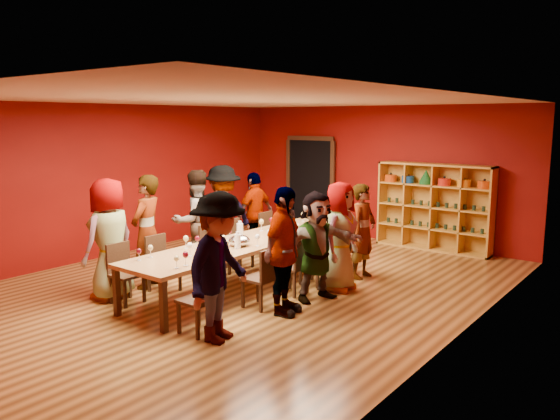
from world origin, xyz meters
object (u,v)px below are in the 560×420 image
object	(u,v)px
person_left_2	(196,221)
person_right_2	(316,246)
chair_person_right_0	(202,296)
tasting_table	(247,244)
wine_bottle	(319,219)
chair_person_right_1	(264,275)
person_right_4	(363,231)
person_left_1	(147,232)
person_right_1	(284,251)
person_right_0	(219,267)
person_left_0	(109,239)
shelving_unit	(434,203)
chair_person_left_2	(212,247)
chair_person_left_1	(161,260)
person_left_3	(223,215)
person_right_3	(340,236)
person_left_4	(255,213)
chair_person_left_4	(270,232)
chair_person_left_3	(236,241)
spittoon_bowl	(239,241)
chair_person_left_0	(123,270)
chair_person_right_4	(345,246)
chair_person_right_2	(296,263)
chair_person_right_3	(319,256)

from	to	relation	value
person_left_2	person_right_2	size ratio (longest dim) A/B	1.10
person_left_2	chair_person_right_0	bearing A→B (deg)	63.21
tasting_table	chair_person_right_0	distance (m)	2.12
wine_bottle	person_right_2	bearing A→B (deg)	-57.44
chair_person_right_1	person_right_4	size ratio (longest dim) A/B	0.55
person_left_1	person_right_1	xyz separation A→B (m)	(2.50, 0.36, -0.02)
person_right_0	person_left_0	bearing A→B (deg)	71.89
shelving_unit	chair_person_left_2	bearing A→B (deg)	-118.73
chair_person_left_1	person_left_3	xyz separation A→B (m)	(-0.33, 1.77, 0.44)
chair_person_left_1	person_left_0	bearing A→B (deg)	-113.20
chair_person_left_2	person_right_3	bearing A→B (deg)	16.13
person_left_0	person_right_2	xyz separation A→B (m)	(2.50, 1.86, -0.09)
person_left_1	person_left_4	bearing A→B (deg)	160.11
person_left_0	person_right_0	xyz separation A→B (m)	(2.43, -0.15, 0.01)
chair_person_right_1	chair_person_left_4	bearing A→B (deg)	127.21
shelving_unit	chair_person_left_3	bearing A→B (deg)	-122.74
person_right_1	person_right_4	size ratio (longest dim) A/B	1.11
chair_person_left_2	person_right_0	bearing A→B (deg)	-43.32
chair_person_left_1	shelving_unit	bearing A→B (deg)	66.71
person_left_3	chair_person_right_1	size ratio (longest dim) A/B	2.10
person_left_1	spittoon_bowl	xyz separation A→B (m)	(1.36, 0.70, -0.09)
chair_person_left_0	chair_person_right_4	bearing A→B (deg)	61.27
spittoon_bowl	person_right_4	bearing A→B (deg)	59.61
person_left_1	person_right_0	xyz separation A→B (m)	(2.44, -0.86, 0.01)
person_right_3	chair_person_right_4	world-z (taller)	person_right_3
person_right_3	chair_person_right_0	bearing A→B (deg)	165.34
chair_person_right_1	person_right_2	size ratio (longest dim) A/B	0.54
chair_person_left_2	person_right_4	world-z (taller)	person_right_4
chair_person_left_0	chair_person_right_2	world-z (taller)	same
person_left_2	person_left_3	size ratio (longest dim) A/B	0.98
person_left_1	chair_person_right_2	world-z (taller)	person_left_1
chair_person_left_0	chair_person_right_3	bearing A→B (deg)	53.89
chair_person_right_4	spittoon_bowl	xyz separation A→B (m)	(-0.77, -1.91, 0.33)
chair_person_left_1	person_left_1	xyz separation A→B (m)	(-0.31, -0.00, 0.42)
person_right_1	spittoon_bowl	distance (m)	1.19
chair_person_right_1	person_right_4	distance (m)	2.30
chair_person_left_3	person_right_2	world-z (taller)	person_right_2
person_right_2	wine_bottle	distance (m)	1.96
person_right_1	chair_person_left_0	bearing A→B (deg)	102.50
shelving_unit	wine_bottle	size ratio (longest dim) A/B	7.07
chair_person_left_3	person_right_3	bearing A→B (deg)	0.45
chair_person_right_0	chair_person_right_4	xyz separation A→B (m)	(0.00, 3.47, 0.00)
chair_person_left_3	spittoon_bowl	world-z (taller)	spittoon_bowl
chair_person_right_0	person_right_4	distance (m)	3.50
person_left_2	person_right_3	size ratio (longest dim) A/B	1.05
person_left_4	person_right_2	distance (m)	3.03
person_left_2	chair_person_right_4	distance (m)	2.69
spittoon_bowl	person_right_2	bearing A→B (deg)	21.57
person_left_4	chair_person_right_1	world-z (taller)	person_left_4
tasting_table	person_left_3	bearing A→B (deg)	149.46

